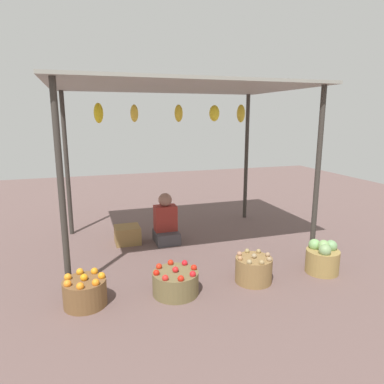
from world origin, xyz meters
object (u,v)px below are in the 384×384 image
at_px(basket_red_tomatoes, 176,282).
at_px(basket_potatoes, 254,269).
at_px(basket_oranges, 85,292).
at_px(vendor_person, 166,223).
at_px(basket_cabbages, 323,258).
at_px(wooden_crate_near_vendor, 127,235).

height_order(basket_red_tomatoes, basket_potatoes, basket_potatoes).
bearing_deg(basket_oranges, vendor_person, 51.63).
relative_size(basket_oranges, basket_cabbages, 1.04).
height_order(vendor_person, basket_red_tomatoes, vendor_person).
bearing_deg(basket_cabbages, basket_potatoes, 177.57).
xyz_separation_m(basket_potatoes, basket_cabbages, (0.95, -0.04, 0.03)).
bearing_deg(basket_potatoes, basket_cabbages, -2.43).
bearing_deg(basket_potatoes, basket_oranges, 178.20).
distance_m(basket_red_tomatoes, wooden_crate_near_vendor, 1.79).
height_order(basket_red_tomatoes, wooden_crate_near_vendor, basket_red_tomatoes).
height_order(basket_red_tomatoes, basket_cabbages, basket_cabbages).
height_order(basket_oranges, basket_potatoes, basket_potatoes).
distance_m(basket_oranges, wooden_crate_near_vendor, 1.84).
xyz_separation_m(basket_red_tomatoes, basket_potatoes, (0.96, -0.00, 0.02)).
xyz_separation_m(basket_oranges, basket_red_tomatoes, (0.96, -0.06, -0.01)).
relative_size(basket_oranges, basket_potatoes, 1.02).
distance_m(basket_potatoes, wooden_crate_near_vendor, 2.17).
bearing_deg(basket_red_tomatoes, basket_cabbages, -1.35).
bearing_deg(basket_red_tomatoes, basket_potatoes, -0.29).
relative_size(basket_oranges, basket_red_tomatoes, 0.87).
xyz_separation_m(basket_oranges, basket_cabbages, (2.87, -0.10, 0.04)).
xyz_separation_m(vendor_person, wooden_crate_near_vendor, (-0.59, 0.12, -0.16)).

